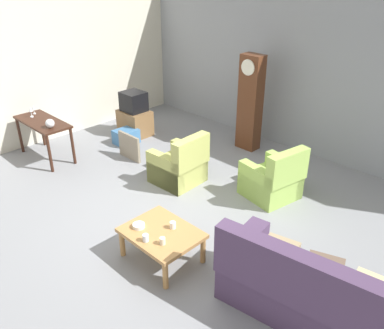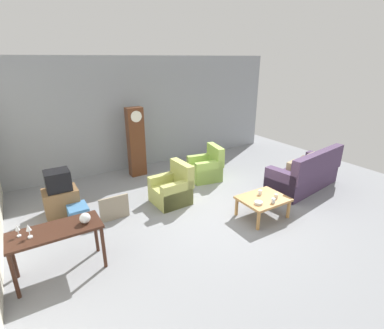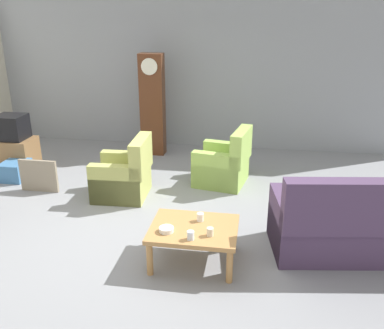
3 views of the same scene
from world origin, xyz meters
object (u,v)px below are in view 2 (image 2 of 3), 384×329
Objects in this scene: cup_blue_rimmed at (273,201)px; wine_glass_mid at (28,229)px; cup_white_porcelain at (260,192)px; console_table_dark at (56,236)px; tv_stand_cabinet at (61,201)px; armchair_olive_near at (172,190)px; glass_dome_cloche at (85,218)px; grandfather_clock at (136,142)px; framed_picture_leaning at (114,208)px; bowl_white_stacked at (259,203)px; wine_glass_tall at (18,229)px; armchair_olive_far at (206,168)px; tv_crt at (58,180)px; storage_box_blue at (78,213)px; couch_floral at (305,175)px; cup_cream_tall at (276,196)px; coffee_table_wood at (263,200)px.

cup_blue_rimmed is 4.25m from wine_glass_mid.
console_table_dark is at bearing 176.26° from cup_white_porcelain.
tv_stand_cabinet is at bearing 143.67° from cup_blue_rimmed.
glass_dome_cloche is at bearing -150.52° from armchair_olive_near.
wine_glass_mid is (-4.18, 0.63, 0.43)m from cup_blue_rimmed.
grandfather_clock reaches higher than glass_dome_cloche.
framed_picture_leaning is (1.19, 1.11, -0.40)m from console_table_dark.
armchair_olive_near is 1.99m from bowl_white_stacked.
cup_white_porcelain is at bearing 84.11° from cup_blue_rimmed.
glass_dome_cloche reaches higher than cup_blue_rimmed.
wine_glass_tall is (-2.96, -3.07, -0.07)m from grandfather_clock.
glass_dome_cloche is at bearing -123.04° from grandfather_clock.
glass_dome_cloche is (-3.56, -1.93, 0.55)m from armchair_olive_far.
armchair_olive_far is 4.32× the size of wine_glass_mid.
grandfather_clock is 3.99× the size of tv_crt.
glass_dome_cloche is at bearing 170.95° from bowl_white_stacked.
cup_blue_rimmed is at bearing -8.54° from wine_glass_mid.
bowl_white_stacked reaches higher than storage_box_blue.
couch_floral reaches higher than cup_cream_tall.
cup_blue_rimmed is 1.03× the size of cup_cream_tall.
cup_white_porcelain is 0.51× the size of wine_glass_tall.
tv_crt is at bearing 0.00° from tv_stand_cabinet.
grandfather_clock is 3.82m from glass_dome_cloche.
console_table_dark is (-2.55, -1.15, 0.35)m from armchair_olive_near.
cup_cream_tall is (2.86, -1.67, 0.22)m from framed_picture_leaning.
tv_crt is 2.25× the size of wine_glass_mid.
cup_cream_tall is 0.47m from bowl_white_stacked.
framed_picture_leaning reaches higher than bowl_white_stacked.
tv_crt is (0.31, 1.94, 0.11)m from console_table_dark.
cup_blue_rimmed is at bearing -95.89° from cup_white_porcelain.
armchair_olive_near is at bearing 125.67° from cup_blue_rimmed.
coffee_table_wood is 3.85m from grandfather_clock.
wine_glass_tall is at bearing 170.23° from cup_blue_rimmed.
grandfather_clock is at bearing 39.96° from storage_box_blue.
armchair_olive_far is 10.03× the size of cup_cream_tall.
tv_stand_cabinet reaches higher than storage_box_blue.
cup_cream_tall is (0.19, 0.11, -0.00)m from cup_blue_rimmed.
glass_dome_cloche is (-3.43, 0.36, 0.48)m from coffee_table_wood.
couch_floral is 5.80m from tv_crt.
armchair_olive_far is 2.06m from grandfather_clock.
wine_glass_tall reaches higher than cup_cream_tall.
armchair_olive_near and armchair_olive_far have the same top height.
couch_floral reaches higher than armchair_olive_far.
wine_glass_tall is (-4.03, 0.63, 0.43)m from bowl_white_stacked.
cup_white_porcelain is 0.42m from cup_blue_rimmed.
armchair_olive_far is at bearing 15.39° from framed_picture_leaning.
armchair_olive_near is 1.61m from armchair_olive_far.
grandfather_clock is 3.19× the size of framed_picture_leaning.
tv_stand_cabinet is (0.31, 1.94, -0.38)m from console_table_dark.
coffee_table_wood is at bearing -5.94° from glass_dome_cloche.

